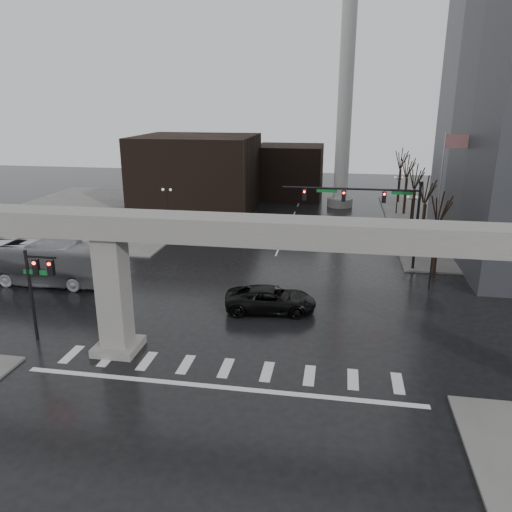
{
  "coord_description": "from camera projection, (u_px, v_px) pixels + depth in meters",
  "views": [
    {
      "loc": [
        5.98,
        -25.76,
        14.79
      ],
      "look_at": [
        0.5,
        6.38,
        4.5
      ],
      "focal_mm": 35.0,
      "sensor_mm": 36.0,
      "label": 1
    }
  ],
  "objects": [
    {
      "name": "ground",
      "position": [
        230.0,
        359.0,
        29.63
      ],
      "size": [
        160.0,
        160.0,
        0.0
      ],
      "primitive_type": "plane",
      "color": "black",
      "rests_on": "ground"
    },
    {
      "name": "tree_right_2",
      "position": [
        414.0,
        205.0,
        58.4
      ],
      "size": [
        1.1,
        1.63,
        7.85
      ],
      "color": "black",
      "rests_on": "ground"
    },
    {
      "name": "lamp_right_0",
      "position": [
        433.0,
        248.0,
        39.58
      ],
      "size": [
        1.22,
        0.32,
        5.11
      ],
      "color": "black",
      "rests_on": "ground"
    },
    {
      "name": "smokestack",
      "position": [
        345.0,
        110.0,
        67.9
      ],
      "size": [
        3.6,
        3.6,
        30.0
      ],
      "color": "beige",
      "rests_on": "ground"
    },
    {
      "name": "tree_right_1",
      "position": [
        424.0,
        221.0,
        50.9
      ],
      "size": [
        1.09,
        1.61,
        7.67
      ],
      "color": "black",
      "rests_on": "ground"
    },
    {
      "name": "building_far_mid",
      "position": [
        289.0,
        171.0,
        77.63
      ],
      "size": [
        10.0,
        10.0,
        8.0
      ],
      "primitive_type": "cube",
      "color": "black",
      "rests_on": "ground"
    },
    {
      "name": "tree_right_4",
      "position": [
        400.0,
        182.0,
        73.4
      ],
      "size": [
        1.12,
        1.69,
        8.19
      ],
      "color": "black",
      "rests_on": "ground"
    },
    {
      "name": "pickup_truck",
      "position": [
        271.0,
        299.0,
        36.14
      ],
      "size": [
        6.85,
        3.73,
        1.82
      ],
      "primitive_type": "imported",
      "rotation": [
        0.0,
        0.0,
        1.68
      ],
      "color": "black",
      "rests_on": "ground"
    },
    {
      "name": "city_bus",
      "position": [
        42.0,
        262.0,
        41.38
      ],
      "size": [
        13.17,
        3.18,
        3.66
      ],
      "primitive_type": "imported",
      "rotation": [
        0.0,
        0.0,
        1.56
      ],
      "color": "#949498",
      "rests_on": "ground"
    },
    {
      "name": "lamp_right_1",
      "position": [
        411.0,
        211.0,
        52.74
      ],
      "size": [
        1.22,
        0.32,
        5.11
      ],
      "color": "black",
      "rests_on": "ground"
    },
    {
      "name": "sidewalk_ne",
      "position": [
        509.0,
        228.0,
        59.28
      ],
      "size": [
        28.0,
        36.0,
        0.15
      ],
      "primitive_type": "cube",
      "color": "slate",
      "rests_on": "ground"
    },
    {
      "name": "signal_mast_arm",
      "position": [
        374.0,
        205.0,
        44.11
      ],
      "size": [
        12.12,
        0.43,
        8.0
      ],
      "color": "black",
      "rests_on": "ground"
    },
    {
      "name": "building_far_left",
      "position": [
        197.0,
        172.0,
        69.85
      ],
      "size": [
        16.0,
        14.0,
        10.0
      ],
      "primitive_type": "cube",
      "color": "black",
      "rests_on": "ground"
    },
    {
      "name": "lamp_left_1",
      "position": [
        167.0,
        202.0,
        57.07
      ],
      "size": [
        1.22,
        0.32,
        5.11
      ],
      "color": "black",
      "rests_on": "ground"
    },
    {
      "name": "sidewalk_nw",
      "position": [
        100.0,
        213.0,
        67.62
      ],
      "size": [
        28.0,
        36.0,
        0.15
      ],
      "primitive_type": "cube",
      "color": "slate",
      "rests_on": "ground"
    },
    {
      "name": "tree_right_3",
      "position": [
        406.0,
        192.0,
        65.9
      ],
      "size": [
        1.11,
        1.66,
        8.02
      ],
      "color": "black",
      "rests_on": "ground"
    },
    {
      "name": "lamp_left_2",
      "position": [
        201.0,
        183.0,
        70.23
      ],
      "size": [
        1.22,
        0.32,
        5.11
      ],
      "color": "black",
      "rests_on": "ground"
    },
    {
      "name": "elevated_guideway",
      "position": [
        250.0,
        250.0,
        27.36
      ],
      "size": [
        48.0,
        2.6,
        8.7
      ],
      "color": "gray",
      "rests_on": "ground"
    },
    {
      "name": "lamp_left_0",
      "position": [
        114.0,
        233.0,
        43.91
      ],
      "size": [
        1.22,
        0.32,
        5.11
      ],
      "color": "black",
      "rests_on": "ground"
    },
    {
      "name": "flagpole_assembly",
      "position": [
        444.0,
        182.0,
        45.59
      ],
      "size": [
        2.06,
        0.12,
        12.0
      ],
      "color": "silver",
      "rests_on": "ground"
    },
    {
      "name": "tree_right_0",
      "position": [
        437.0,
        243.0,
        43.4
      ],
      "size": [
        1.09,
        1.58,
        7.5
      ],
      "color": "black",
      "rests_on": "ground"
    },
    {
      "name": "signal_left_pole",
      "position": [
        37.0,
        280.0,
        30.84
      ],
      "size": [
        2.3,
        0.3,
        6.0
      ],
      "color": "black",
      "rests_on": "ground"
    },
    {
      "name": "lamp_right_2",
      "position": [
        398.0,
        189.0,
        65.9
      ],
      "size": [
        1.22,
        0.32,
        5.11
      ],
      "color": "black",
      "rests_on": "ground"
    }
  ]
}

